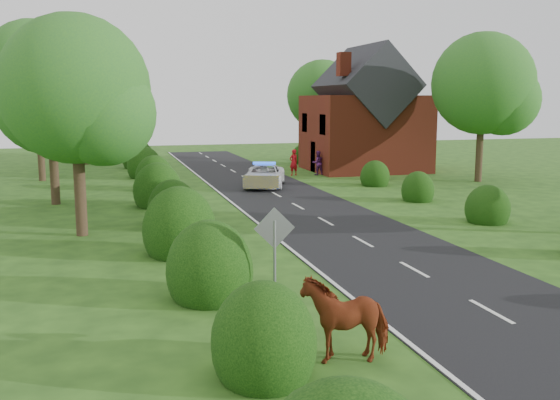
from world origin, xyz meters
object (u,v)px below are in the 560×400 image
object	(u,v)px
road_sign	(275,242)
cow	(345,323)
pedestrian_purple	(318,163)
police_van	(264,176)
pedestrian_red	(294,162)

from	to	relation	value
road_sign	cow	bearing A→B (deg)	-81.23
road_sign	pedestrian_purple	xyz separation A→B (m)	(10.21, 26.07, -0.81)
police_van	road_sign	bearing A→B (deg)	-84.84
road_sign	police_van	distance (m)	21.92
pedestrian_red	pedestrian_purple	bearing A→B (deg)	152.91
road_sign	police_van	world-z (taller)	road_sign
police_van	cow	bearing A→B (deg)	-81.78
pedestrian_red	police_van	bearing A→B (deg)	38.20
police_van	pedestrian_red	distance (m)	6.09
pedestrian_red	pedestrian_purple	distance (m)	1.69
police_van	pedestrian_purple	world-z (taller)	pedestrian_purple
road_sign	cow	world-z (taller)	road_sign
road_sign	pedestrian_red	world-z (taller)	road_sign
cow	pedestrian_red	distance (m)	30.89
road_sign	police_van	bearing A→B (deg)	76.39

